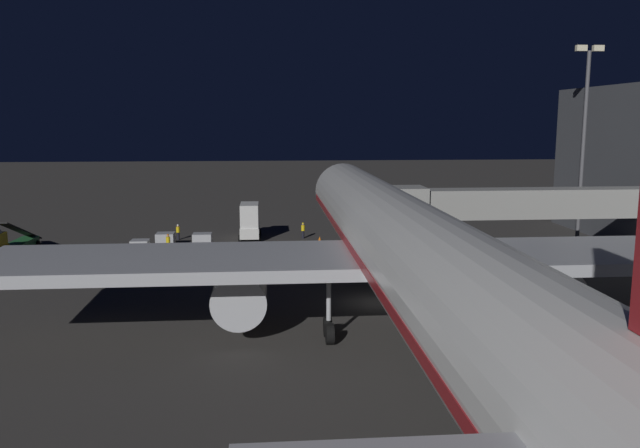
# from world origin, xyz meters

# --- Properties ---
(ground_plane) EXTENTS (320.00, 320.00, 0.00)m
(ground_plane) POSITION_xyz_m (0.00, 0.00, 0.00)
(ground_plane) COLOR #383533
(airliner_at_gate) EXTENTS (48.06, 64.08, 18.63)m
(airliner_at_gate) POSITION_xyz_m (0.00, 7.66, 5.37)
(airliner_at_gate) COLOR silver
(airliner_at_gate) RESTS_ON ground_plane
(jet_bridge) EXTENTS (25.15, 3.40, 7.06)m
(jet_bridge) POSITION_xyz_m (-13.32, -10.19, 5.53)
(jet_bridge) COLOR #9E9E99
(jet_bridge) RESTS_ON ground_plane
(apron_floodlight_mast) EXTENTS (2.90, 0.50, 20.24)m
(apron_floodlight_mast) POSITION_xyz_m (-25.50, -21.96, 11.59)
(apron_floodlight_mast) COLOR #59595E
(apron_floodlight_mast) RESTS_ON ground_plane
(catering_truck) EXTENTS (2.36, 5.40, 3.89)m
(catering_truck) POSITION_xyz_m (9.58, -25.30, 1.93)
(catering_truck) COLOR silver
(catering_truck) RESTS_ON ground_plane
(belt_loader) EXTENTS (1.96, 8.48, 3.49)m
(belt_loader) POSITION_xyz_m (31.66, -20.65, 0.85)
(belt_loader) COLOR #287038
(belt_loader) RESTS_ON ground_plane
(baggage_container_near_belt) EXTENTS (1.61, 1.55, 1.53)m
(baggage_container_near_belt) POSITION_xyz_m (19.67, -17.26, 0.76)
(baggage_container_near_belt) COLOR #B7BABF
(baggage_container_near_belt) RESTS_ON ground_plane
(baggage_container_mid_row) EXTENTS (1.83, 1.55, 1.63)m
(baggage_container_mid_row) POSITION_xyz_m (14.11, -19.76, 0.81)
(baggage_container_mid_row) COLOR #B7BABF
(baggage_container_mid_row) RESTS_ON ground_plane
(baggage_container_spare) EXTENTS (1.78, 1.73, 1.43)m
(baggage_container_spare) POSITION_xyz_m (17.96, -21.45, 0.71)
(baggage_container_spare) COLOR #B7BABF
(baggage_container_spare) RESTS_ON ground_plane
(ground_crew_near_nose_gear) EXTENTS (0.40, 0.40, 1.69)m
(ground_crew_near_nose_gear) POSITION_xyz_m (17.22, -25.26, 0.92)
(ground_crew_near_nose_gear) COLOR black
(ground_crew_near_nose_gear) RESTS_ON ground_plane
(ground_crew_by_belt_loader) EXTENTS (0.40, 0.40, 1.86)m
(ground_crew_by_belt_loader) POSITION_xyz_m (17.22, -18.38, 1.02)
(ground_crew_by_belt_loader) COLOR black
(ground_crew_by_belt_loader) RESTS_ON ground_plane
(ground_crew_marshaller_fwd) EXTENTS (0.40, 0.40, 1.75)m
(ground_crew_marshaller_fwd) POSITION_xyz_m (3.85, -24.94, 0.96)
(ground_crew_marshaller_fwd) COLOR black
(ground_crew_marshaller_fwd) RESTS_ON ground_plane
(traffic_cone_nose_port) EXTENTS (0.36, 0.36, 0.55)m
(traffic_cone_nose_port) POSITION_xyz_m (-2.20, -23.09, 0.28)
(traffic_cone_nose_port) COLOR orange
(traffic_cone_nose_port) RESTS_ON ground_plane
(traffic_cone_nose_starboard) EXTENTS (0.36, 0.36, 0.55)m
(traffic_cone_nose_starboard) POSITION_xyz_m (2.20, -23.09, 0.28)
(traffic_cone_nose_starboard) COLOR orange
(traffic_cone_nose_starboard) RESTS_ON ground_plane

